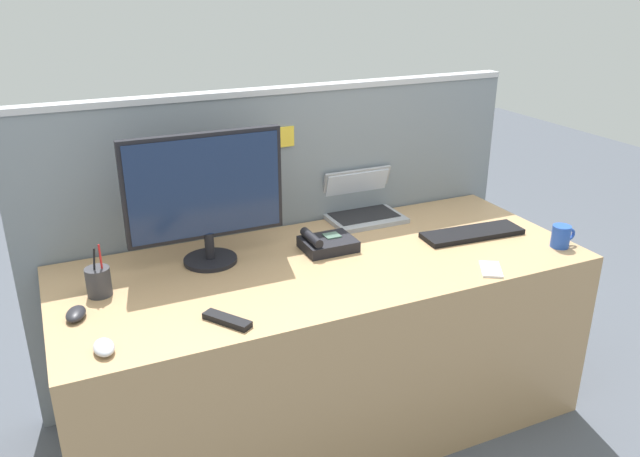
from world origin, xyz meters
TOP-DOWN VIEW (x-y plane):
  - ground_plane at (0.00, 0.00)m, footprint 10.00×10.00m
  - desk at (0.00, 0.00)m, footprint 2.02×0.82m
  - cubicle_divider at (-0.00, 0.45)m, footprint 2.19×0.08m
  - desktop_monitor at (-0.40, 0.19)m, footprint 0.60×0.20m
  - laptop at (0.35, 0.37)m, footprint 0.33×0.26m
  - desk_phone at (0.05, 0.10)m, footprint 0.21×0.16m
  - keyboard_main at (0.67, -0.02)m, footprint 0.45×0.16m
  - computer_mouse_right_hand at (-0.85, -0.29)m, footprint 0.06×0.10m
  - computer_mouse_left_hand at (-0.91, -0.05)m, footprint 0.09×0.11m
  - pen_cup at (-0.82, 0.08)m, footprint 0.08×0.08m
  - cell_phone_white_slab at (0.53, -0.32)m, footprint 0.13×0.15m
  - tv_remote at (-0.48, -0.28)m, footprint 0.13×0.16m
  - coffee_mug at (0.93, -0.26)m, footprint 0.11×0.07m

SIDE VIEW (x-z plane):
  - ground_plane at x=0.00m, z-range 0.00..0.00m
  - desk at x=0.00m, z-range 0.00..0.73m
  - cubicle_divider at x=0.00m, z-range 0.00..1.33m
  - cell_phone_white_slab at x=0.53m, z-range 0.73..0.74m
  - tv_remote at x=-0.48m, z-range 0.73..0.75m
  - keyboard_main at x=0.67m, z-range 0.73..0.75m
  - computer_mouse_right_hand at x=-0.85m, z-range 0.73..0.76m
  - computer_mouse_left_hand at x=-0.91m, z-range 0.73..0.76m
  - desk_phone at x=0.05m, z-range 0.72..0.80m
  - coffee_mug at x=0.93m, z-range 0.73..0.82m
  - laptop at x=0.35m, z-range 0.67..0.89m
  - pen_cup at x=-0.82m, z-range 0.69..0.88m
  - desktop_monitor at x=-0.40m, z-range 0.76..1.26m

